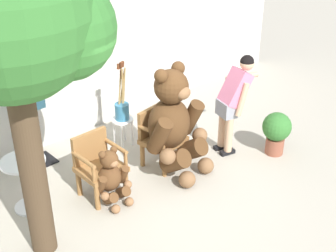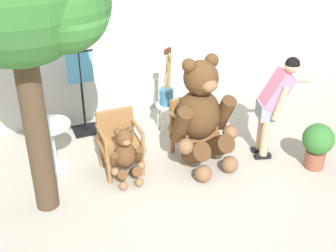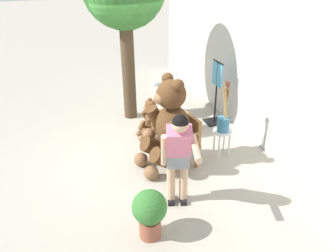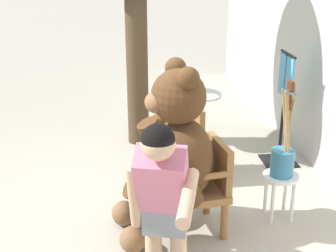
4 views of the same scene
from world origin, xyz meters
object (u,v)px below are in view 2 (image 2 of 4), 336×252
object	(u,v)px
teddy_bear_large	(202,114)
potted_plant	(318,143)
clothing_display_stand	(82,90)
round_side_table	(52,141)
wooden_chair_right	(192,126)
white_stool	(166,110)
person_visitor	(275,99)
brush_bucket	(167,92)
wooden_chair_left	(119,140)
teddy_bear_small	(126,155)

from	to	relation	value
teddy_bear_large	potted_plant	bearing A→B (deg)	-26.51
clothing_display_stand	potted_plant	bearing A→B (deg)	-38.68
round_side_table	potted_plant	bearing A→B (deg)	-21.41
teddy_bear_large	round_side_table	world-z (taller)	teddy_bear_large
round_side_table	clothing_display_stand	world-z (taller)	clothing_display_stand
wooden_chair_right	white_stool	bearing A→B (deg)	95.80
potted_plant	clothing_display_stand	distance (m)	3.58
person_visitor	round_side_table	size ratio (longest dim) A/B	2.12
brush_bucket	round_side_table	size ratio (longest dim) A/B	1.30
wooden_chair_right	person_visitor	size ratio (longest dim) A/B	0.56
person_visitor	white_stool	size ratio (longest dim) A/B	3.32
clothing_display_stand	brush_bucket	bearing A→B (deg)	-20.01
person_visitor	brush_bucket	size ratio (longest dim) A/B	1.63
wooden_chair_left	clothing_display_stand	size ratio (longest dim) A/B	0.63
wooden_chair_left	white_stool	world-z (taller)	wooden_chair_left
teddy_bear_large	brush_bucket	xyz separation A→B (m)	(-0.09, 1.05, -0.11)
teddy_bear_small	person_visitor	world-z (taller)	person_visitor
wooden_chair_right	clothing_display_stand	size ratio (longest dim) A/B	0.63
wooden_chair_left	white_stool	size ratio (longest dim) A/B	1.87
white_stool	brush_bucket	size ratio (longest dim) A/B	0.49
teddy_bear_large	person_visitor	world-z (taller)	teddy_bear_large
teddy_bear_small	white_stool	size ratio (longest dim) A/B	1.74
wooden_chair_left	round_side_table	xyz separation A→B (m)	(-0.86, 0.35, -0.01)
white_stool	clothing_display_stand	distance (m)	1.36
wooden_chair_left	wooden_chair_right	xyz separation A→B (m)	(1.09, -0.00, 0.00)
person_visitor	wooden_chair_left	bearing A→B (deg)	167.68
person_visitor	teddy_bear_small	bearing A→B (deg)	175.09
teddy_bear_small	potted_plant	distance (m)	2.67
wooden_chair_right	round_side_table	world-z (taller)	wooden_chair_right
person_visitor	clothing_display_stand	xyz separation A→B (m)	(-2.36, 1.71, -0.19)
teddy_bear_large	wooden_chair_left	bearing A→B (deg)	166.54
teddy_bear_small	person_visitor	xyz separation A→B (m)	(2.15, -0.18, 0.52)
teddy_bear_large	potted_plant	size ratio (longest dim) A/B	2.36
teddy_bear_small	round_side_table	bearing A→B (deg)	143.44
wooden_chair_right	potted_plant	distance (m)	1.78
round_side_table	wooden_chair_left	bearing A→B (deg)	-22.29
white_stool	brush_bucket	distance (m)	0.32
person_visitor	potted_plant	bearing A→B (deg)	-51.13
teddy_bear_small	person_visitor	bearing A→B (deg)	-4.91
wooden_chair_left	teddy_bear_large	xyz separation A→B (m)	(1.12, -0.27, 0.32)
teddy_bear_small	clothing_display_stand	size ratio (longest dim) A/B	0.59
round_side_table	potted_plant	distance (m)	3.68
wooden_chair_right	white_stool	distance (m)	0.80
round_side_table	potted_plant	xyz separation A→B (m)	(3.43, -1.34, -0.05)
wooden_chair_left	teddy_bear_large	world-z (taller)	teddy_bear_large
wooden_chair_right	person_visitor	distance (m)	1.24
wooden_chair_left	round_side_table	size ratio (longest dim) A/B	1.19
wooden_chair_right	white_stool	xyz separation A→B (m)	(-0.08, 0.79, -0.11)
round_side_table	person_visitor	bearing A→B (deg)	-15.27
teddy_bear_large	teddy_bear_small	distance (m)	1.18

